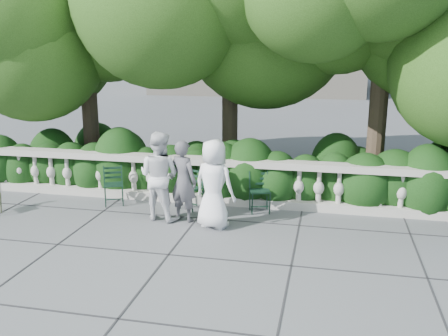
% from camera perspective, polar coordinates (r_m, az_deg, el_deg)
% --- Properties ---
extents(ground, '(90.00, 90.00, 0.00)m').
position_cam_1_polar(ground, '(9.09, -1.35, -7.65)').
color(ground, '#494B50').
rests_on(ground, ground).
extents(balustrade, '(12.00, 0.44, 1.00)m').
position_cam_1_polar(balustrade, '(10.59, 0.92, -1.66)').
color(balustrade, '#9E998E').
rests_on(balustrade, ground).
extents(shrub_hedge, '(15.00, 2.60, 1.70)m').
position_cam_1_polar(shrub_hedge, '(11.86, 2.05, -2.37)').
color(shrub_hedge, black).
rests_on(shrub_hedge, ground).
extents(tree_canopy, '(15.04, 6.52, 6.78)m').
position_cam_1_polar(tree_canopy, '(11.48, 5.93, 17.02)').
color(tree_canopy, '#3F3023').
rests_on(tree_canopy, ground).
extents(chair_b, '(0.60, 0.62, 0.84)m').
position_cam_1_polar(chair_b, '(10.83, -12.39, -4.34)').
color(chair_b, black).
rests_on(chair_b, ground).
extents(chair_c, '(0.61, 0.63, 0.84)m').
position_cam_1_polar(chair_c, '(10.37, -4.33, -4.86)').
color(chair_c, black).
rests_on(chair_c, ground).
extents(chair_d, '(0.56, 0.59, 0.84)m').
position_cam_1_polar(chair_d, '(10.14, 4.21, -5.32)').
color(chair_d, black).
rests_on(chair_d, ground).
extents(person_businessman, '(0.94, 0.76, 1.67)m').
position_cam_1_polar(person_businessman, '(9.20, -1.16, -1.85)').
color(person_businessman, white).
rests_on(person_businessman, ground).
extents(person_woman_grey, '(0.67, 0.55, 1.59)m').
position_cam_1_polar(person_woman_grey, '(9.59, -4.68, -1.49)').
color(person_woman_grey, '#47464B').
rests_on(person_woman_grey, ground).
extents(person_casual_man, '(0.97, 0.83, 1.74)m').
position_cam_1_polar(person_casual_man, '(9.72, -7.42, -0.90)').
color(person_casual_man, silver).
rests_on(person_casual_man, ground).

